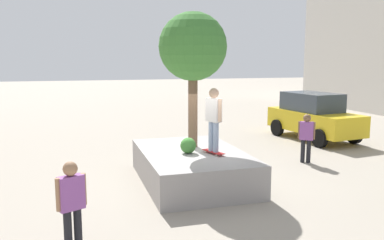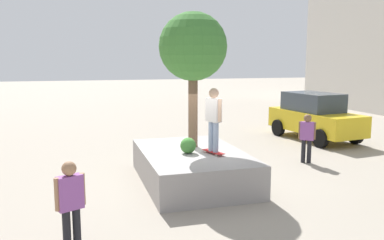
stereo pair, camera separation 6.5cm
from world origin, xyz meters
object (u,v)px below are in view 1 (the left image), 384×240
at_px(skateboarder, 214,115).
at_px(planter_ledge, 192,166).
at_px(plaza_tree, 193,48).
at_px(passerby_with_bag, 306,135).
at_px(pedestrian_crossing, 72,200).
at_px(skateboard, 213,152).
at_px(taxi_cab, 313,116).

bearing_deg(skateboarder, planter_ledge, -137.13).
relative_size(planter_ledge, plaza_tree, 1.09).
distance_m(passerby_with_bag, pedestrian_crossing, 8.83).
bearing_deg(plaza_tree, passerby_with_bag, 95.65).
bearing_deg(skateboarder, skateboard, -90.00).
relative_size(planter_ledge, pedestrian_crossing, 2.54).
xyz_separation_m(skateboarder, taxi_cab, (-4.98, 6.44, -0.94)).
height_order(planter_ledge, skateboarder, skateboarder).
height_order(planter_ledge, taxi_cab, taxi_cab).
height_order(skateboard, pedestrian_crossing, pedestrian_crossing).
height_order(passerby_with_bag, pedestrian_crossing, pedestrian_crossing).
bearing_deg(passerby_with_bag, skateboarder, -69.15).
bearing_deg(taxi_cab, planter_ledge, -57.08).
bearing_deg(passerby_with_bag, pedestrian_crossing, -59.79).
distance_m(plaza_tree, taxi_cab, 8.26).
xyz_separation_m(planter_ledge, skateboarder, (0.51, 0.47, 1.53)).
bearing_deg(planter_ledge, plaza_tree, 161.02).
bearing_deg(planter_ledge, skateboard, 42.87).
bearing_deg(taxi_cab, plaza_tree, -59.76).
distance_m(planter_ledge, taxi_cab, 8.25).
relative_size(planter_ledge, taxi_cab, 0.93).
xyz_separation_m(planter_ledge, plaza_tree, (-0.56, 0.19, 3.38)).
relative_size(plaza_tree, passerby_with_bag, 2.37).
relative_size(skateboard, taxi_cab, 0.18).
distance_m(skateboard, pedestrian_crossing, 4.79).
relative_size(taxi_cab, pedestrian_crossing, 2.72).
bearing_deg(pedestrian_crossing, passerby_with_bag, 120.21).
height_order(plaza_tree, skateboarder, plaza_tree).
bearing_deg(plaza_tree, planter_ledge, -18.98).
xyz_separation_m(plaza_tree, pedestrian_crossing, (4.03, -3.48, -2.85)).
height_order(plaza_tree, skateboard, plaza_tree).
bearing_deg(pedestrian_crossing, taxi_cab, 127.92).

